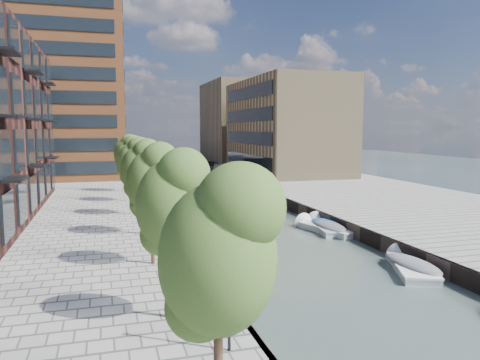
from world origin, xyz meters
name	(u,v)px	position (x,y,z in m)	size (l,w,h in m)	color
water	(217,206)	(0.00, 40.00, 0.00)	(300.00, 300.00, 0.00)	#38473F
quay_right	(358,194)	(16.00, 40.00, 0.50)	(20.00, 140.00, 1.00)	gray
quay_wall_left	(155,203)	(-6.10, 40.00, 0.50)	(0.25, 140.00, 1.00)	#332823
quay_wall_right	(274,198)	(6.10, 40.00, 0.50)	(0.25, 140.00, 1.00)	#332823
far_closure	(154,161)	(0.00, 100.00, 0.50)	(80.00, 40.00, 1.00)	gray
tower	(54,68)	(-17.00, 65.00, 16.00)	(18.00, 18.00, 30.00)	#9B562D
tan_block_near	(285,126)	(16.00, 62.00, 8.00)	(12.00, 25.00, 14.00)	#99835D
tan_block_far	(238,122)	(16.00, 88.00, 9.00)	(12.00, 20.00, 16.00)	#99835D
bridge	(172,167)	(0.00, 72.00, 1.39)	(13.00, 6.00, 1.30)	gray
tree_0	(218,248)	(-8.50, 4.00, 5.31)	(2.50, 2.50, 5.95)	#382619
tree_1	(171,199)	(-8.50, 11.00, 5.31)	(2.50, 2.50, 5.95)	#382619
tree_2	(151,178)	(-8.50, 18.00, 5.31)	(2.50, 2.50, 5.95)	#382619
tree_3	(141,167)	(-8.50, 25.00, 5.31)	(2.50, 2.50, 5.95)	#382619
tree_4	(134,160)	(-8.50, 32.00, 5.31)	(2.50, 2.50, 5.95)	#382619
tree_5	(129,155)	(-8.50, 39.00, 5.31)	(2.50, 2.50, 5.95)	#382619
tree_6	(126,151)	(-8.50, 46.00, 5.31)	(2.50, 2.50, 5.95)	#382619
lamp_0	(229,271)	(-7.20, 8.00, 3.51)	(0.24, 0.24, 4.12)	black
lamp_1	(164,196)	(-7.20, 24.00, 3.51)	(0.24, 0.24, 4.12)	black
lamp_2	(143,173)	(-7.20, 40.00, 3.51)	(0.24, 0.24, 4.12)	black
sloop_1	(226,276)	(-4.72, 17.95, 0.00)	(3.61, 5.05, 1.05)	black
sloop_2	(175,222)	(-5.24, 32.97, 0.00)	(2.94, 4.11, 0.85)	maroon
sloop_3	(192,240)	(-4.96, 26.50, 0.00)	(3.62, 5.07, 1.05)	white
sloop_4	(178,215)	(-4.52, 36.15, 0.00)	(3.30, 4.62, 0.96)	#232326
motorboat_1	(410,266)	(5.31, 16.22, 0.21)	(3.73, 5.58, 1.76)	white
motorboat_3	(325,227)	(5.46, 26.82, 0.22)	(2.67, 5.70, 1.83)	silver
motorboat_4	(324,228)	(5.14, 26.39, 0.22)	(3.35, 5.81, 1.83)	silver
car	(260,171)	(10.31, 56.79, 1.71)	(1.68, 4.19, 1.43)	#96989A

